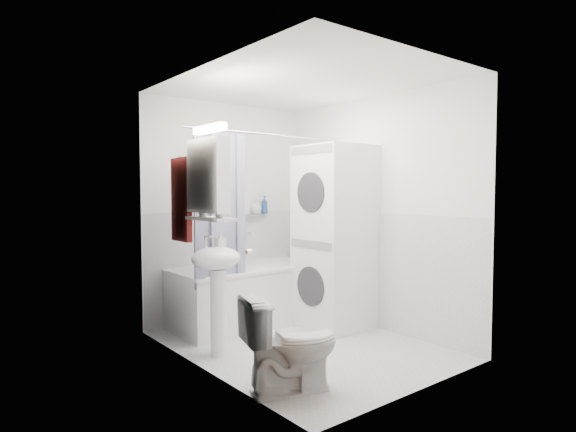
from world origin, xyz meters
TOP-DOWN VIEW (x-y plane):
  - floor at (0.00, 0.00)m, footprint 2.60×2.60m
  - room_walls at (0.00, 0.00)m, footprint 2.60×2.60m
  - wainscot at (0.00, 0.29)m, footprint 1.98×2.58m
  - door at (-0.95, -0.55)m, footprint 0.05×2.00m
  - bathtub at (0.02, 0.92)m, footprint 1.64×0.77m
  - tub_spout at (0.22, 1.25)m, footprint 0.04×0.12m
  - curtain_rod at (0.02, 0.59)m, footprint 1.82×0.02m
  - shower_curtain at (-0.51, 0.59)m, footprint 0.55×0.02m
  - sink at (-0.75, 0.24)m, footprint 0.44×0.37m
  - medicine_cabinet at (-0.90, 0.10)m, footprint 0.13×0.50m
  - shelf at (-0.89, 0.10)m, footprint 0.18×0.54m
  - shower_caddy at (0.27, 1.24)m, footprint 0.22×0.06m
  - towel at (-0.94, 0.52)m, footprint 0.07×0.31m
  - washer_dryer at (0.68, 0.26)m, footprint 0.69×0.68m
  - toilet at (-0.72, -0.73)m, footprint 0.78×0.58m
  - soap_pump at (-0.71, 0.25)m, footprint 0.08×0.17m
  - shelf_bottle at (-0.89, -0.05)m, footprint 0.07×0.18m
  - shelf_cup at (-0.89, 0.22)m, footprint 0.10×0.09m
  - shampoo_a at (0.35, 1.24)m, footprint 0.13×0.17m
  - shampoo_b at (0.47, 1.24)m, footprint 0.08×0.21m

SIDE VIEW (x-z plane):
  - floor at x=0.00m, z-range 0.00..0.00m
  - toilet at x=-0.72m, z-range 0.00..0.68m
  - bathtub at x=0.02m, z-range 0.03..0.66m
  - wainscot at x=0.00m, z-range -0.69..1.89m
  - sink at x=-0.75m, z-range 0.18..1.22m
  - tub_spout at x=0.22m, z-range 0.92..0.96m
  - washer_dryer at x=0.68m, z-range 0.00..1.90m
  - soap_pump at x=-0.71m, z-range 0.91..0.99m
  - door at x=-0.95m, z-range 0.00..2.00m
  - shower_caddy at x=0.27m, z-range 1.14..1.16m
  - shelf at x=-0.89m, z-range 1.19..1.21m
  - shampoo_b at x=0.47m, z-range 1.16..1.24m
  - shampoo_a at x=0.35m, z-range 1.16..1.29m
  - shelf_bottle at x=-0.89m, z-range 1.21..1.28m
  - shower_curtain at x=-0.51m, z-range 0.52..1.98m
  - shelf_cup at x=-0.89m, z-range 1.21..1.31m
  - towel at x=-0.94m, z-range 0.99..1.75m
  - room_walls at x=0.00m, z-range 0.19..2.79m
  - medicine_cabinet at x=-0.90m, z-range 1.21..1.92m
  - curtain_rod at x=0.02m, z-range 1.99..2.01m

